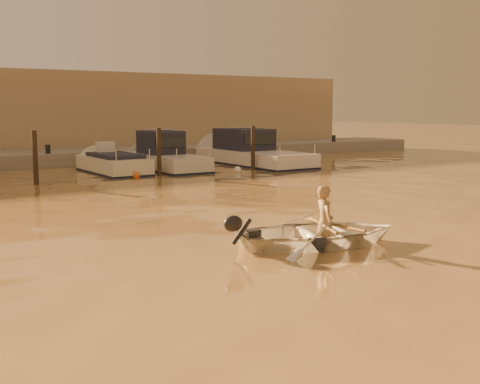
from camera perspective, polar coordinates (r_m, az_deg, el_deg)
ground_plane at (r=10.93m, az=1.21°, el=-6.89°), size 160.00×160.00×0.00m
dinghy at (r=12.51m, az=7.58°, el=-3.95°), size 3.94×3.27×0.71m
person at (r=12.51m, az=8.02°, el=-2.87°), size 0.50×0.64×1.53m
outboard_motor at (r=11.95m, az=1.05°, el=-4.21°), size 0.97×0.63×0.70m
oar_port at (r=12.58m, az=8.63°, el=-3.03°), size 0.20×2.10×0.13m
oar_starboard at (r=12.50m, az=7.81°, el=-3.09°), size 0.97×1.92×0.13m
moored_boat_3 at (r=26.65m, az=-11.91°, el=2.27°), size 1.80×5.30×0.95m
moored_boat_4 at (r=27.63m, az=-7.03°, el=3.42°), size 1.95×6.13×1.75m
moored_boat_5 at (r=30.04m, az=1.16°, el=3.84°), size 2.51×8.32×1.75m
piling_2 at (r=23.31m, az=-18.83°, el=2.88°), size 0.18×0.18×2.20m
piling_3 at (r=25.03m, az=-7.68°, el=3.56°), size 0.18×0.18×2.20m
piling_4 at (r=27.38m, az=1.24°, el=4.01°), size 0.18×0.18×2.20m
fender_d at (r=24.57m, az=-9.80°, el=1.56°), size 0.30×0.30×0.30m
fender_e at (r=26.42m, az=-0.23°, el=2.12°), size 0.30×0.30×0.30m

